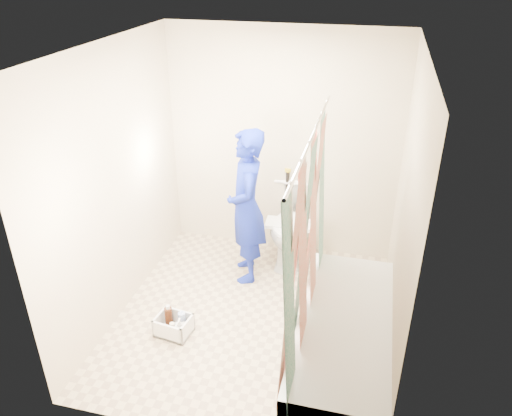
% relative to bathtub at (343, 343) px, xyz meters
% --- Properties ---
extents(floor, '(2.60, 2.60, 0.00)m').
position_rel_bathtub_xyz_m(floor, '(-0.85, 0.43, -0.27)').
color(floor, tan).
rests_on(floor, ground).
extents(ceiling, '(2.40, 2.60, 0.02)m').
position_rel_bathtub_xyz_m(ceiling, '(-0.85, 0.43, 2.13)').
color(ceiling, silver).
rests_on(ceiling, wall_back).
extents(wall_back, '(2.40, 0.02, 2.40)m').
position_rel_bathtub_xyz_m(wall_back, '(-0.85, 1.73, 0.93)').
color(wall_back, '#BAA78F').
rests_on(wall_back, ground).
extents(wall_front, '(2.40, 0.02, 2.40)m').
position_rel_bathtub_xyz_m(wall_front, '(-0.85, -0.88, 0.93)').
color(wall_front, '#BAA78F').
rests_on(wall_front, ground).
extents(wall_left, '(0.02, 2.60, 2.40)m').
position_rel_bathtub_xyz_m(wall_left, '(-2.05, 0.43, 0.93)').
color(wall_left, '#BAA78F').
rests_on(wall_left, ground).
extents(wall_right, '(0.02, 2.60, 2.40)m').
position_rel_bathtub_xyz_m(wall_right, '(0.35, 0.43, 0.93)').
color(wall_right, '#BAA78F').
rests_on(wall_right, ground).
extents(bathtub, '(0.70, 1.75, 0.50)m').
position_rel_bathtub_xyz_m(bathtub, '(0.00, 0.00, 0.00)').
color(bathtub, silver).
rests_on(bathtub, ground).
extents(curtain_rod, '(0.02, 1.90, 0.02)m').
position_rel_bathtub_xyz_m(curtain_rod, '(-0.33, 0.00, 1.68)').
color(curtain_rod, silver).
rests_on(curtain_rod, wall_back).
extents(shower_curtain, '(0.06, 1.75, 1.80)m').
position_rel_bathtub_xyz_m(shower_curtain, '(-0.33, 0.00, 0.75)').
color(shower_curtain, silver).
rests_on(shower_curtain, curtain_rod).
extents(toilet, '(0.51, 0.84, 0.84)m').
position_rel_bathtub_xyz_m(toilet, '(-0.68, 1.51, 0.15)').
color(toilet, silver).
rests_on(toilet, ground).
extents(tank_lid, '(0.53, 0.25, 0.04)m').
position_rel_bathtub_xyz_m(tank_lid, '(-0.67, 1.37, 0.22)').
color(tank_lid, white).
rests_on(tank_lid, toilet).
extents(tank_internals, '(0.21, 0.07, 0.27)m').
position_rel_bathtub_xyz_m(tank_internals, '(-0.74, 1.73, 0.56)').
color(tank_internals, black).
rests_on(tank_internals, toilet).
extents(plumber, '(0.54, 0.66, 1.57)m').
position_rel_bathtub_xyz_m(plumber, '(-1.06, 1.08, 0.52)').
color(plumber, '#113FAA').
rests_on(plumber, ground).
extents(cleaning_caddy, '(0.33, 0.28, 0.23)m').
position_rel_bathtub_xyz_m(cleaning_caddy, '(-1.45, 0.06, -0.18)').
color(cleaning_caddy, silver).
rests_on(cleaning_caddy, ground).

